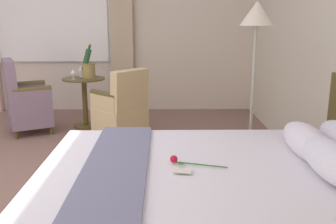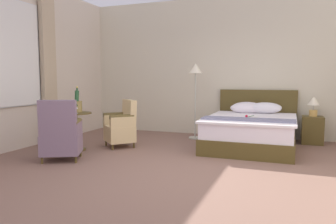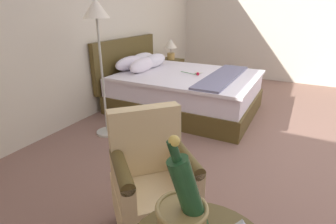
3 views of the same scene
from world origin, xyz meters
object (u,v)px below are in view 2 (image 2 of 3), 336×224
(bed, at_px, (252,129))
(nightstand, at_px, (312,130))
(bedside_lamp, at_px, (314,104))
(champagne_bucket, at_px, (77,104))
(armchair_facing_bed, at_px, (61,135))
(floor_lamp_brass, at_px, (196,77))
(armchair_by_window, at_px, (121,126))
(side_table_round, at_px, (76,127))
(wine_glass_near_edge, at_px, (76,108))
(wine_glass_near_bucket, at_px, (67,107))

(bed, distance_m, nightstand, 1.35)
(nightstand, xyz_separation_m, bedside_lamp, (-0.00, 0.00, 0.54))
(champagne_bucket, relative_size, armchair_facing_bed, 0.49)
(nightstand, relative_size, floor_lamp_brass, 0.34)
(bed, height_order, armchair_by_window, bed)
(armchair_facing_bed, bearing_deg, nightstand, 37.52)
(side_table_round, xyz_separation_m, wine_glass_near_edge, (0.10, -0.12, 0.37))
(bedside_lamp, xyz_separation_m, side_table_round, (-4.11, -2.22, -0.39))
(nightstand, distance_m, wine_glass_near_bucket, 4.86)
(armchair_facing_bed, bearing_deg, bed, 39.12)
(bed, relative_size, floor_lamp_brass, 1.35)
(bedside_lamp, bearing_deg, nightstand, 0.00)
(wine_glass_near_edge, bearing_deg, bed, 29.01)
(nightstand, distance_m, bedside_lamp, 0.54)
(bedside_lamp, height_order, wine_glass_near_edge, bedside_lamp)
(nightstand, bearing_deg, wine_glass_near_edge, -149.74)
(bed, relative_size, champagne_bucket, 4.62)
(floor_lamp_brass, bearing_deg, bedside_lamp, 6.78)
(wine_glass_near_bucket, bearing_deg, bed, 26.33)
(champagne_bucket, xyz_separation_m, wine_glass_near_edge, (0.11, -0.19, -0.04))
(nightstand, bearing_deg, bed, -146.68)
(wine_glass_near_edge, relative_size, armchair_facing_bed, 0.14)
(wine_glass_near_bucket, distance_m, wine_glass_near_edge, 0.25)
(armchair_by_window, bearing_deg, side_table_round, -136.95)
(floor_lamp_brass, relative_size, wine_glass_near_edge, 11.81)
(wine_glass_near_bucket, distance_m, armchair_by_window, 1.08)
(nightstand, distance_m, armchair_facing_bed, 4.87)
(floor_lamp_brass, bearing_deg, wine_glass_near_edge, -128.21)
(nightstand, height_order, champagne_bucket, champagne_bucket)
(bed, bearing_deg, armchair_facing_bed, -140.88)
(bed, height_order, champagne_bucket, champagne_bucket)
(nightstand, height_order, floor_lamp_brass, floor_lamp_brass)
(armchair_facing_bed, bearing_deg, wine_glass_near_bucket, 120.16)
(bedside_lamp, height_order, armchair_by_window, bedside_lamp)
(floor_lamp_brass, xyz_separation_m, champagne_bucket, (-1.73, -1.87, -0.50))
(nightstand, xyz_separation_m, champagne_bucket, (-4.12, -2.15, 0.56))
(floor_lamp_brass, bearing_deg, wine_glass_near_bucket, -132.87)
(bedside_lamp, xyz_separation_m, floor_lamp_brass, (-2.39, -0.28, 0.53))
(champagne_bucket, distance_m, armchair_facing_bed, 0.95)
(nightstand, xyz_separation_m, wine_glass_near_edge, (-4.01, -2.34, 0.52))
(side_table_round, distance_m, wine_glass_near_bucket, 0.41)
(floor_lamp_brass, relative_size, armchair_by_window, 1.81)
(bed, xyz_separation_m, armchair_facing_bed, (-2.73, -2.22, 0.07))
(wine_glass_near_edge, bearing_deg, side_table_round, 131.10)
(nightstand, bearing_deg, floor_lamp_brass, -173.22)
(side_table_round, height_order, wine_glass_near_edge, wine_glass_near_edge)
(bed, xyz_separation_m, champagne_bucket, (-3.00, -1.42, 0.51))
(side_table_round, bearing_deg, armchair_facing_bed, -70.98)
(bedside_lamp, xyz_separation_m, wine_glass_near_edge, (-4.01, -2.34, -0.02))
(side_table_round, bearing_deg, bedside_lamp, 28.39)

